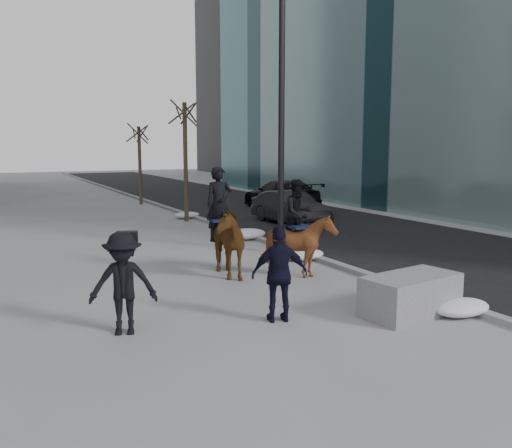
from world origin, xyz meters
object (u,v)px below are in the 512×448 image
mounted_right (300,238)px  planter (411,295)px  mounted_left (222,236)px  car_near (290,208)px

mounted_right → planter: bearing=-85.4°
mounted_right → mounted_left: bearing=151.2°
mounted_right → car_near: bearing=61.1°
planter → mounted_left: 4.91m
mounted_left → car_near: bearing=49.1°
mounted_left → mounted_right: mounted_left is taller
car_near → mounted_left: size_ratio=1.51×
car_near → mounted_right: size_ratio=1.71×
planter → car_near: 12.07m
planter → mounted_right: 3.59m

